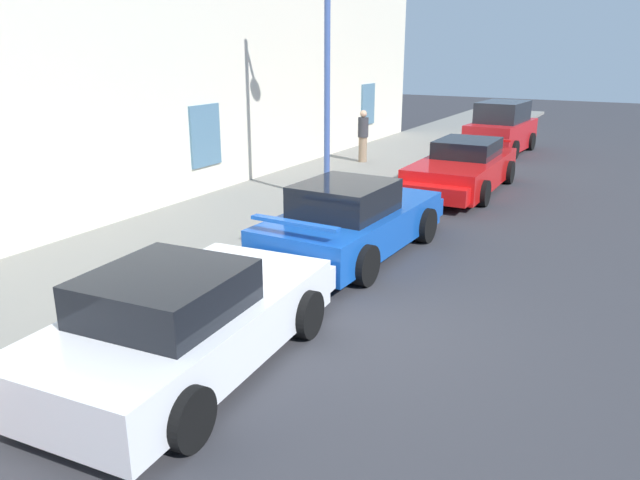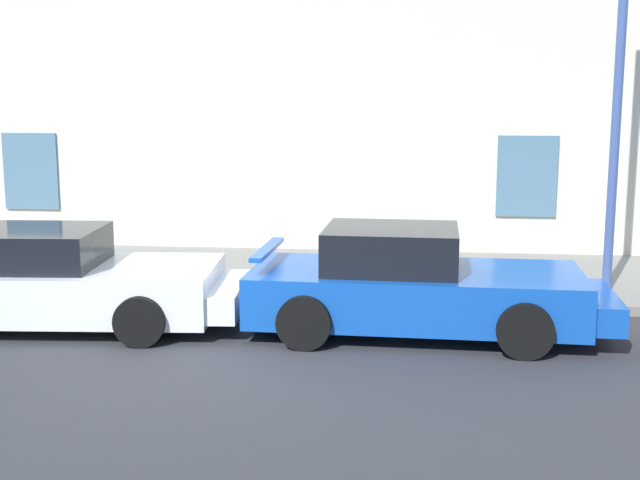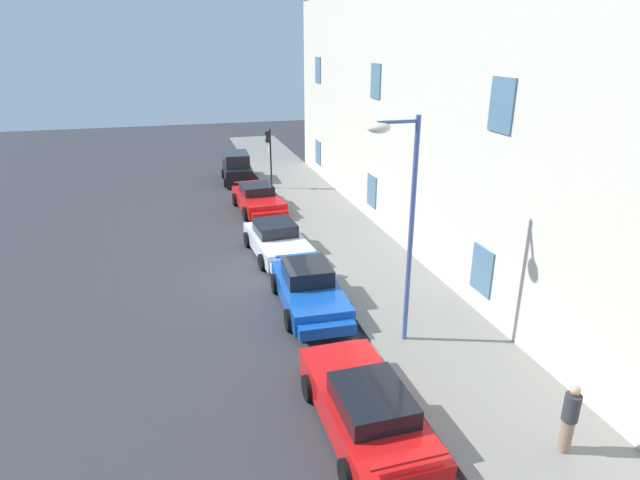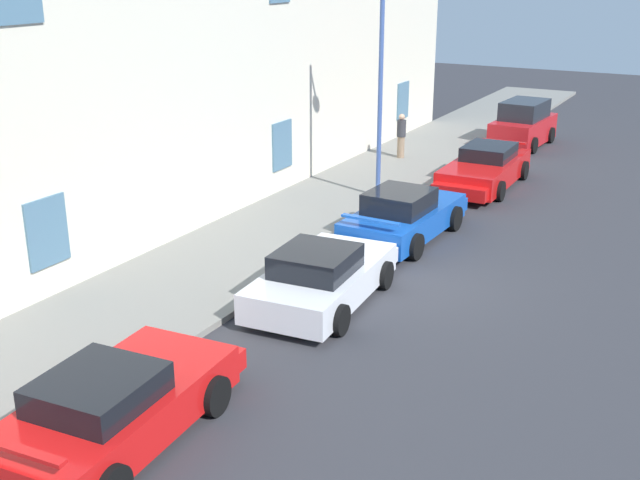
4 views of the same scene
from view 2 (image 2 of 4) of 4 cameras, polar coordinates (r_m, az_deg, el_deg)
name	(u,v)px [view 2 (image 2 of 4)]	position (r m, az deg, el deg)	size (l,w,h in m)	color
ground_plane	(188,354)	(10.45, -8.94, -7.61)	(80.00, 80.00, 0.00)	#333338
sidewalk	(253,273)	(14.52, -4.53, -2.25)	(60.00, 3.95, 0.14)	gray
sportscar_yellow_flank	(72,283)	(11.94, -16.45, -2.81)	(4.70, 2.41, 1.32)	white
sportscar_white_middle	(425,288)	(11.13, 7.12, -3.22)	(4.73, 2.20, 1.40)	#144CB2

